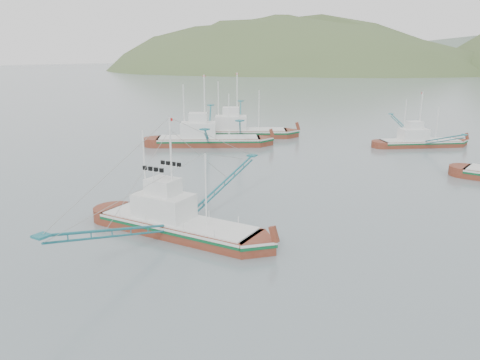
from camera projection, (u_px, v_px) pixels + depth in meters
The scene contains 6 objects.
ground at pixel (201, 235), 37.73m from camera, with size 1200.00×1200.00×0.00m, color slate.
main_boat at pixel (176, 216), 37.69m from camera, with size 13.97×25.09×10.15m.
bg_boat_left at pixel (208, 130), 74.10m from camera, with size 21.12×26.65×11.95m.
bg_boat_far at pixel (421, 134), 73.42m from camera, with size 17.60×19.83×9.18m.
bg_boat_extra at pixel (240, 123), 81.87m from camera, with size 20.15×27.01×11.95m.
headland_left at pixel (278, 71), 424.72m from camera, with size 448.00×308.00×210.00m, color #465A2E.
Camera 1 is at (21.37, -28.26, 14.05)m, focal length 35.00 mm.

